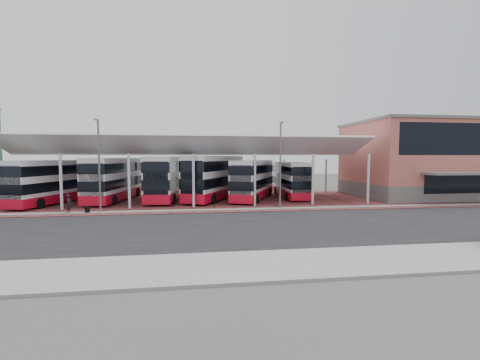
{
  "coord_description": "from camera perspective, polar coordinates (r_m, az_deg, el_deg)",
  "views": [
    {
      "loc": [
        -5.73,
        -22.63,
        4.83
      ],
      "look_at": [
        -1.45,
        8.7,
        2.62
      ],
      "focal_mm": 24.0,
      "sensor_mm": 36.0,
      "label": 1
    }
  ],
  "objects": [
    {
      "name": "ground",
      "position": [
        23.84,
        6.35,
        -7.71
      ],
      "size": [
        140.0,
        140.0,
        0.0
      ],
      "primitive_type": "plane",
      "color": "#3F413C"
    },
    {
      "name": "road",
      "position": [
        22.89,
        6.97,
        -8.18
      ],
      "size": [
        120.0,
        14.0,
        0.02
      ],
      "primitive_type": "cube",
      "color": "black",
      "rests_on": "ground"
    },
    {
      "name": "forecourt",
      "position": [
        36.77,
        4.43,
        -3.51
      ],
      "size": [
        72.0,
        16.0,
        0.06
      ],
      "primitive_type": "cube",
      "color": "brown",
      "rests_on": "ground"
    },
    {
      "name": "sidewalk",
      "position": [
        15.53,
        14.73,
        -13.98
      ],
      "size": [
        120.0,
        4.0,
        0.14
      ],
      "primitive_type": "cube",
      "color": "slate",
      "rests_on": "ground"
    },
    {
      "name": "north_kerb",
      "position": [
        29.78,
        3.43,
        -5.2
      ],
      "size": [
        120.0,
        0.8,
        0.14
      ],
      "primitive_type": "cube",
      "color": "slate",
      "rests_on": "ground"
    },
    {
      "name": "yellow_line_near",
      "position": [
        17.33,
        12.14,
        -12.19
      ],
      "size": [
        120.0,
        0.12,
        0.01
      ],
      "primitive_type": "cube",
      "color": "yellow",
      "rests_on": "road"
    },
    {
      "name": "yellow_line_far",
      "position": [
        17.6,
        11.8,
        -11.93
      ],
      "size": [
        120.0,
        0.12,
        0.01
      ],
      "primitive_type": "cube",
      "color": "yellow",
      "rests_on": "road"
    },
    {
      "name": "canopy",
      "position": [
        36.58,
        -8.24,
        5.47
      ],
      "size": [
        37.0,
        11.63,
        7.07
      ],
      "color": "silver",
      "rests_on": "ground"
    },
    {
      "name": "terminal",
      "position": [
        46.49,
        30.44,
        3.24
      ],
      "size": [
        18.4,
        14.4,
        9.25
      ],
      "color": "#625E5C",
      "rests_on": "ground"
    },
    {
      "name": "lamp_west",
      "position": [
        30.07,
        -23.77,
        2.77
      ],
      "size": [
        0.16,
        0.9,
        8.07
      ],
      "color": "#5B5D62",
      "rests_on": "ground"
    },
    {
      "name": "lamp_east",
      "position": [
        29.92,
        7.2,
        3.07
      ],
      "size": [
        0.16,
        0.9,
        8.07
      ],
      "color": "#5B5D62",
      "rests_on": "ground"
    },
    {
      "name": "bus_0",
      "position": [
        38.68,
        -30.14,
        -0.29
      ],
      "size": [
        5.5,
        11.19,
        4.5
      ],
      "rotation": [
        0.0,
        0.0,
        -0.29
      ],
      "color": "silver",
      "rests_on": "forecourt"
    },
    {
      "name": "bus_1",
      "position": [
        38.47,
        -21.3,
        0.12
      ],
      "size": [
        4.27,
        11.74,
        4.73
      ],
      "rotation": [
        0.0,
        0.0,
        -0.14
      ],
      "color": "silver",
      "rests_on": "forecourt"
    },
    {
      "name": "bus_2",
      "position": [
        37.6,
        -12.76,
        0.33
      ],
      "size": [
        3.97,
        12.08,
        4.89
      ],
      "rotation": [
        0.0,
        0.0,
        -0.11
      ],
      "color": "silver",
      "rests_on": "forecourt"
    },
    {
      "name": "bus_3",
      "position": [
        37.06,
        -4.41,
        0.43
      ],
      "size": [
        7.82,
        12.04,
        4.97
      ],
      "rotation": [
        0.0,
        0.0,
        -0.46
      ],
      "color": "silver",
      "rests_on": "forecourt"
    },
    {
      "name": "bus_4",
      "position": [
        36.88,
        2.38,
        0.03
      ],
      "size": [
        6.69,
        10.91,
        4.47
      ],
      "rotation": [
        0.0,
        0.0,
        -0.42
      ],
      "color": "silver",
      "rests_on": "forecourt"
    },
    {
      "name": "bus_5",
      "position": [
        39.44,
        8.93,
        0.08
      ],
      "size": [
        2.94,
        10.37,
        4.23
      ],
      "rotation": [
        0.0,
        0.0,
        -0.05
      ],
      "color": "silver",
      "rests_on": "forecourt"
    },
    {
      "name": "pedestrian",
      "position": [
        31.02,
        -28.13,
        -3.79
      ],
      "size": [
        0.46,
        0.64,
        1.64
      ],
      "primitive_type": "imported",
      "rotation": [
        0.0,
        0.0,
        1.46
      ],
      "color": "black",
      "rests_on": "forecourt"
    },
    {
      "name": "suitcase",
      "position": [
        30.49,
        -25.5,
        -4.8
      ],
      "size": [
        0.36,
        0.26,
        0.62
      ],
      "primitive_type": "cube",
      "color": "black",
      "rests_on": "forecourt"
    }
  ]
}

